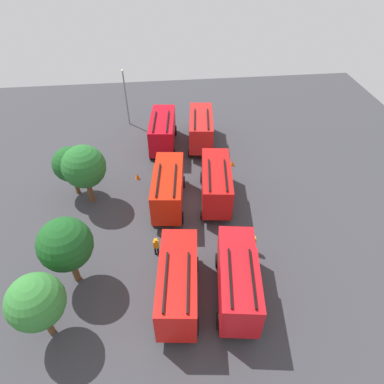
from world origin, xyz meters
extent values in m
plane|color=#38383D|center=(0.00, 0.00, 0.00)|extent=(56.41, 56.41, 0.00)
cube|color=red|center=(-7.50, -2.35, 2.10)|extent=(2.54, 2.79, 2.60)
cube|color=#8C9EAD|center=(-6.46, -2.51, 2.41)|extent=(0.39, 2.11, 1.46)
cube|color=red|center=(-10.96, -1.85, 2.25)|extent=(5.11, 3.17, 2.90)
cube|color=black|center=(-10.86, -1.17, 3.82)|extent=(4.29, 0.74, 0.12)
cube|color=black|center=(-11.06, -2.53, 3.82)|extent=(4.29, 0.74, 0.12)
cube|color=silver|center=(-6.31, -2.53, 0.95)|extent=(0.54, 2.38, 0.28)
cylinder|color=black|center=(-7.13, -1.19, 0.55)|extent=(1.14, 0.51, 1.10)
cylinder|color=black|center=(-7.48, -3.57, 0.55)|extent=(1.14, 0.51, 1.10)
cylinder|color=black|center=(-11.98, -0.49, 0.55)|extent=(1.14, 0.51, 1.10)
cylinder|color=black|center=(-12.33, -2.86, 0.55)|extent=(1.14, 0.51, 1.10)
cube|color=red|center=(2.69, -2.50, 2.10)|extent=(2.50, 2.76, 2.60)
cube|color=#8C9EAD|center=(3.73, -2.63, 2.41)|extent=(0.35, 2.12, 1.46)
cube|color=red|center=(-0.78, -2.06, 2.25)|extent=(5.08, 3.08, 2.90)
cube|color=black|center=(-0.69, -1.38, 3.82)|extent=(4.30, 0.66, 0.12)
cube|color=black|center=(-0.87, -2.75, 3.82)|extent=(4.30, 0.66, 0.12)
cube|color=silver|center=(3.88, -2.65, 0.95)|extent=(0.50, 2.38, 0.28)
cylinder|color=black|center=(3.04, -1.34, 0.55)|extent=(1.14, 0.48, 1.10)
cylinder|color=black|center=(2.74, -3.72, 0.55)|extent=(1.14, 0.48, 1.10)
cylinder|color=black|center=(-1.82, -0.72, 0.55)|extent=(1.14, 0.48, 1.10)
cylinder|color=black|center=(-2.12, -3.10, 0.55)|extent=(1.14, 0.48, 1.10)
cube|color=red|center=(12.28, -2.37, 2.10)|extent=(2.49, 2.75, 2.60)
cube|color=#8C9EAD|center=(13.33, -2.50, 2.41)|extent=(0.34, 2.12, 1.46)
cube|color=red|center=(8.81, -1.94, 2.25)|extent=(5.07, 3.06, 2.90)
cube|color=black|center=(8.89, -1.26, 3.82)|extent=(4.30, 0.64, 0.12)
cube|color=black|center=(8.73, -2.63, 3.82)|extent=(4.30, 0.64, 0.12)
cube|color=silver|center=(13.48, -2.51, 0.95)|extent=(0.49, 2.38, 0.28)
cylinder|color=black|center=(12.63, -1.20, 0.55)|extent=(1.13, 0.48, 1.10)
cylinder|color=black|center=(12.34, -3.58, 0.55)|extent=(1.13, 0.48, 1.10)
cylinder|color=black|center=(7.76, -0.61, 0.55)|extent=(1.13, 0.48, 1.10)
cylinder|color=black|center=(7.47, -2.99, 0.55)|extent=(1.13, 0.48, 1.10)
cube|color=red|center=(-7.33, 1.71, 2.10)|extent=(2.48, 2.74, 2.60)
cube|color=#8C9EAD|center=(-6.29, 1.59, 2.41)|extent=(0.33, 2.12, 1.46)
cube|color=red|center=(-10.81, 2.11, 2.25)|extent=(5.06, 3.04, 2.90)
cube|color=black|center=(-10.73, 2.80, 3.82)|extent=(4.30, 0.62, 0.12)
cube|color=black|center=(-10.89, 1.43, 3.82)|extent=(4.30, 0.62, 0.12)
cube|color=silver|center=(-6.14, 1.57, 0.95)|extent=(0.47, 2.38, 0.28)
cylinder|color=black|center=(-7.00, 2.88, 0.55)|extent=(1.13, 0.48, 1.10)
cylinder|color=black|center=(-7.28, 0.49, 0.55)|extent=(1.13, 0.48, 1.10)
cylinder|color=black|center=(-11.86, 3.45, 0.55)|extent=(1.13, 0.48, 1.10)
cylinder|color=black|center=(-12.14, 1.06, 0.55)|extent=(1.13, 0.48, 1.10)
cube|color=red|center=(2.49, 1.82, 2.10)|extent=(2.47, 2.74, 2.60)
cube|color=#8C9EAD|center=(3.54, 1.70, 2.41)|extent=(0.32, 2.12, 1.46)
cube|color=red|center=(-0.99, 2.22, 2.25)|extent=(5.05, 3.03, 2.90)
cube|color=black|center=(-0.91, 2.90, 3.82)|extent=(4.31, 0.61, 0.12)
cube|color=black|center=(-1.06, 1.54, 3.82)|extent=(4.31, 0.61, 0.12)
cube|color=silver|center=(3.68, 1.68, 0.95)|extent=(0.47, 2.38, 0.28)
cylinder|color=black|center=(2.83, 2.99, 0.55)|extent=(1.13, 0.47, 1.10)
cylinder|color=black|center=(2.55, 0.60, 0.55)|extent=(1.13, 0.47, 1.10)
cylinder|color=black|center=(-2.04, 3.55, 0.55)|extent=(1.13, 0.47, 1.10)
cylinder|color=black|center=(-2.31, 1.17, 0.55)|extent=(1.13, 0.47, 1.10)
cube|color=red|center=(12.23, 1.91, 2.10)|extent=(2.45, 2.72, 2.60)
cube|color=#8C9EAD|center=(13.28, 1.79, 2.41)|extent=(0.31, 2.12, 1.46)
cube|color=red|center=(8.75, 2.28, 2.25)|extent=(5.04, 3.00, 2.90)
cube|color=black|center=(8.83, 2.96, 3.82)|extent=(4.31, 0.58, 0.12)
cube|color=black|center=(8.68, 1.60, 3.82)|extent=(4.31, 0.58, 0.12)
cube|color=silver|center=(13.43, 1.78, 0.95)|extent=(0.45, 2.38, 0.28)
cylinder|color=black|center=(12.56, 3.08, 0.55)|extent=(1.13, 0.47, 1.10)
cylinder|color=black|center=(12.30, 0.69, 0.55)|extent=(1.13, 0.47, 1.10)
cylinder|color=black|center=(7.69, 3.60, 0.55)|extent=(1.13, 0.47, 1.10)
cylinder|color=black|center=(7.43, 1.22, 0.55)|extent=(1.13, 0.47, 1.10)
cylinder|color=black|center=(-5.55, 3.50, 0.40)|extent=(0.16, 0.16, 0.80)
cylinder|color=black|center=(-5.56, 3.29, 0.40)|extent=(0.16, 0.16, 0.80)
cube|color=orange|center=(-5.55, 3.40, 1.15)|extent=(0.26, 0.43, 0.70)
sphere|color=tan|center=(-5.55, 3.40, 1.61)|extent=(0.23, 0.23, 0.23)
cylinder|color=orange|center=(-5.55, 3.40, 1.70)|extent=(0.28, 0.28, 0.07)
cylinder|color=black|center=(-6.08, -4.23, 0.39)|extent=(0.16, 0.16, 0.78)
cylinder|color=black|center=(-6.07, -4.02, 0.39)|extent=(0.16, 0.16, 0.78)
cube|color=gold|center=(-6.07, -4.13, 1.11)|extent=(0.26, 0.43, 0.67)
sphere|color=beige|center=(-6.07, -4.13, 1.56)|extent=(0.22, 0.22, 0.22)
cylinder|color=gold|center=(-6.07, -4.13, 1.65)|extent=(0.27, 0.27, 0.07)
cylinder|color=black|center=(15.35, 1.91, 0.38)|extent=(0.16, 0.16, 0.75)
cylinder|color=black|center=(15.56, 1.93, 0.38)|extent=(0.16, 0.16, 0.75)
cube|color=black|center=(15.46, 1.92, 1.08)|extent=(0.44, 0.28, 0.66)
sphere|color=brown|center=(15.46, 1.92, 1.51)|extent=(0.21, 0.21, 0.21)
cylinder|color=black|center=(15.46, 1.92, 1.60)|extent=(0.27, 0.27, 0.06)
cylinder|color=brown|center=(-11.21, 10.37, 1.07)|extent=(0.43, 0.43, 2.14)
sphere|color=#337A33|center=(-11.21, 10.37, 3.59)|extent=(3.42, 3.42, 3.42)
cylinder|color=brown|center=(-7.24, 9.30, 1.16)|extent=(0.46, 0.46, 2.32)
sphere|color=#19511E|center=(-7.24, 9.30, 3.90)|extent=(3.72, 3.72, 3.72)
cylinder|color=brown|center=(1.38, 9.17, 1.18)|extent=(0.47, 0.47, 2.36)
sphere|color=#236628|center=(1.38, 9.17, 3.96)|extent=(3.77, 3.77, 3.77)
cylinder|color=brown|center=(2.72, 10.65, 1.00)|extent=(0.40, 0.40, 1.99)
sphere|color=#19511E|center=(2.72, 10.65, 3.35)|extent=(3.19, 3.19, 3.19)
cone|color=#F2600C|center=(4.24, 5.04, 0.31)|extent=(0.44, 0.44, 0.62)
cone|color=#F2600C|center=(5.41, -4.88, 0.29)|extent=(0.41, 0.41, 0.59)
cone|color=#F2600C|center=(4.60, -2.98, 0.33)|extent=(0.47, 0.47, 0.67)
cylinder|color=slate|center=(15.45, 6.19, 3.25)|extent=(0.16, 0.16, 6.49)
sphere|color=#F2EFCC|center=(15.45, 6.19, 6.67)|extent=(0.36, 0.36, 0.36)
camera|label=1|loc=(-22.79, 2.48, 21.32)|focal=31.67mm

